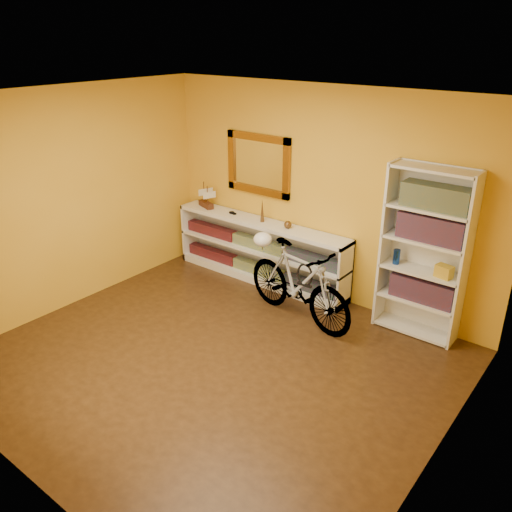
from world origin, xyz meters
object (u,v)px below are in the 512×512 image
Objects in this scene: bookcase at (424,254)px; console_unit at (260,251)px; bicycle at (298,283)px; helmet at (263,239)px.

console_unit is at bearing -179.34° from bookcase.
bookcase reaches higher than bicycle.
bookcase is at bearing 14.96° from helmet.
bicycle is at bearing -29.71° from console_unit.
helmet is at bearing 90.00° from bicycle.
console_unit is 2.24m from bookcase.
bookcase reaches higher than console_unit.
bicycle is (-1.19, -0.59, -0.48)m from bookcase.
console_unit is 0.72m from helmet.
console_unit is 1.14m from bicycle.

